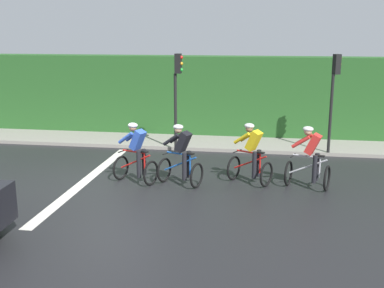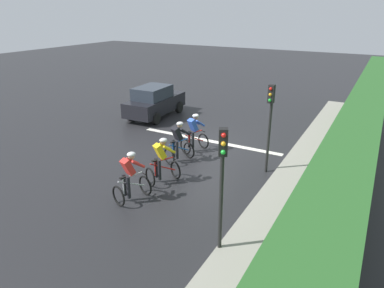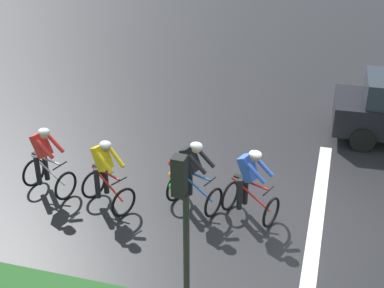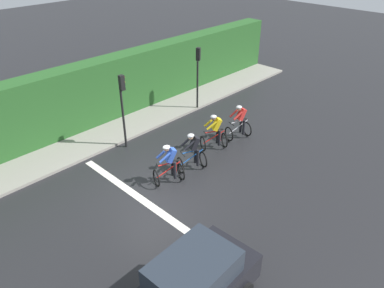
{
  "view_description": "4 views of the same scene",
  "coord_description": "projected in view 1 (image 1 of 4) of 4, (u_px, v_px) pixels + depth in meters",
  "views": [
    {
      "loc": [
        12.11,
        4.32,
        4.06
      ],
      "look_at": [
        0.21,
        2.42,
        1.2
      ],
      "focal_mm": 44.61,
      "sensor_mm": 36.0,
      "label": 1
    },
    {
      "loc": [
        -6.73,
        13.11,
        5.79
      ],
      "look_at": [
        -0.53,
        1.98,
        0.82
      ],
      "focal_mm": 32.61,
      "sensor_mm": 36.0,
      "label": 2
    },
    {
      "loc": [
        -9.97,
        -0.59,
        7.44
      ],
      "look_at": [
        0.93,
        2.37,
        1.07
      ],
      "focal_mm": 53.32,
      "sensor_mm": 36.0,
      "label": 3
    },
    {
      "loc": [
        8.64,
        -6.81,
        8.53
      ],
      "look_at": [
        -0.26,
        2.35,
        0.97
      ],
      "focal_mm": 34.36,
      "sensor_mm": 36.0,
      "label": 4
    }
  ],
  "objects": [
    {
      "name": "traffic_light_far_junction",
      "position": [
        334.0,
        89.0,
        15.39
      ],
      "size": [
        0.27,
        0.29,
        3.34
      ],
      "color": "black",
      "rests_on": "ground"
    },
    {
      "name": "hedge_wall",
      "position": [
        208.0,
        96.0,
        18.63
      ],
      "size": [
        1.1,
        25.51,
        3.12
      ],
      "primitive_type": "cube",
      "color": "#265623",
      "rests_on": "ground"
    },
    {
      "name": "road_marking_stop_line",
      "position": [
        87.0,
        180.0,
        13.32
      ],
      "size": [
        7.0,
        0.3,
        0.01
      ],
      "primitive_type": "cube",
      "color": "silver",
      "rests_on": "ground"
    },
    {
      "name": "cyclist_fourth",
      "position": [
        136.0,
        154.0,
        12.91
      ],
      "size": [
        1.02,
        1.25,
        1.66
      ],
      "color": "black",
      "rests_on": "ground"
    },
    {
      "name": "cyclist_second",
      "position": [
        251.0,
        155.0,
        12.84
      ],
      "size": [
        1.1,
        1.27,
        1.66
      ],
      "color": "black",
      "rests_on": "ground"
    },
    {
      "name": "cyclist_mid",
      "position": [
        181.0,
        156.0,
        12.7
      ],
      "size": [
        1.02,
        1.25,
        1.66
      ],
      "color": "black",
      "rests_on": "ground"
    },
    {
      "name": "ground_plane",
      "position": [
        107.0,
        181.0,
        13.23
      ],
      "size": [
        80.0,
        80.0,
        0.0
      ],
      "primitive_type": "plane",
      "color": "black"
    },
    {
      "name": "sidewalk_kerb",
      "position": [
        203.0,
        141.0,
        17.82
      ],
      "size": [
        2.8,
        25.51,
        0.12
      ],
      "primitive_type": "cube",
      "color": "gray",
      "rests_on": "ground"
    },
    {
      "name": "stone_wall_low",
      "position": [
        206.0,
        129.0,
        18.62
      ],
      "size": [
        0.44,
        25.51,
        0.67
      ],
      "primitive_type": "cube",
      "color": "gray",
      "rests_on": "ground"
    },
    {
      "name": "traffic_light_near_crossing",
      "position": [
        177.0,
        88.0,
        15.74
      ],
      "size": [
        0.21,
        0.31,
        3.34
      ],
      "color": "black",
      "rests_on": "ground"
    },
    {
      "name": "cyclist_lead",
      "position": [
        310.0,
        159.0,
        12.44
      ],
      "size": [
        0.98,
        1.24,
        1.66
      ],
      "color": "black",
      "rests_on": "ground"
    }
  ]
}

